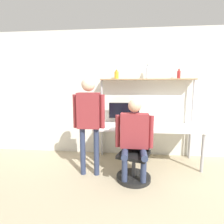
# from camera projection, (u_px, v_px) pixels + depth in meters

# --- Properties ---
(ground_plane) EXTENTS (12.00, 12.00, 0.00)m
(ground_plane) POSITION_uv_depth(u_px,v_px,m) (148.00, 171.00, 3.13)
(ground_plane) COLOR tan
(wall_back) EXTENTS (8.00, 0.06, 2.70)m
(wall_back) POSITION_uv_depth(u_px,v_px,m) (146.00, 94.00, 3.77)
(wall_back) COLOR silver
(wall_back) RESTS_ON ground_plane
(desk) EXTENTS (2.01, 0.80, 0.73)m
(desk) POSITION_uv_depth(u_px,v_px,m) (147.00, 129.00, 3.45)
(desk) COLOR white
(desk) RESTS_ON ground_plane
(shelf_unit) EXTENTS (1.91, 0.25, 1.67)m
(shelf_unit) POSITION_uv_depth(u_px,v_px,m) (147.00, 90.00, 3.59)
(shelf_unit) COLOR #997A56
(shelf_unit) RESTS_ON ground_plane
(monitor) EXTENTS (0.63, 0.19, 0.44)m
(monitor) POSITION_uv_depth(u_px,v_px,m) (124.00, 112.00, 3.68)
(monitor) COLOR black
(monitor) RESTS_ON desk
(laptop) EXTENTS (0.33, 0.25, 0.26)m
(laptop) POSITION_uv_depth(u_px,v_px,m) (136.00, 124.00, 3.35)
(laptop) COLOR #BCBCC1
(laptop) RESTS_ON desk
(cell_phone) EXTENTS (0.07, 0.15, 0.01)m
(cell_phone) POSITION_uv_depth(u_px,v_px,m) (151.00, 128.00, 3.24)
(cell_phone) COLOR #264C8C
(cell_phone) RESTS_ON desk
(office_chair) EXTENTS (0.58, 0.58, 0.90)m
(office_chair) POSITION_uv_depth(u_px,v_px,m) (134.00, 162.00, 2.87)
(office_chair) COLOR black
(office_chair) RESTS_ON ground_plane
(person_seated) EXTENTS (0.61, 0.46, 1.32)m
(person_seated) POSITION_uv_depth(u_px,v_px,m) (134.00, 133.00, 2.75)
(person_seated) COLOR #2D3856
(person_seated) RESTS_ON ground_plane
(person_standing) EXTENTS (0.53, 0.22, 1.66)m
(person_standing) POSITION_uv_depth(u_px,v_px,m) (89.00, 114.00, 2.88)
(person_standing) COLOR #2D3856
(person_standing) RESTS_ON ground_plane
(bottle_red) EXTENTS (0.07, 0.07, 0.19)m
(bottle_red) POSITION_uv_depth(u_px,v_px,m) (179.00, 74.00, 3.49)
(bottle_red) COLOR maroon
(bottle_red) RESTS_ON shelf_unit
(bottle_clear) EXTENTS (0.07, 0.07, 0.28)m
(bottle_clear) POSITION_uv_depth(u_px,v_px,m) (147.00, 73.00, 3.54)
(bottle_clear) COLOR silver
(bottle_clear) RESTS_ON shelf_unit
(bottle_amber) EXTENTS (0.09, 0.09, 0.18)m
(bottle_amber) POSITION_uv_depth(u_px,v_px,m) (117.00, 75.00, 3.61)
(bottle_amber) COLOR gold
(bottle_amber) RESTS_ON shelf_unit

